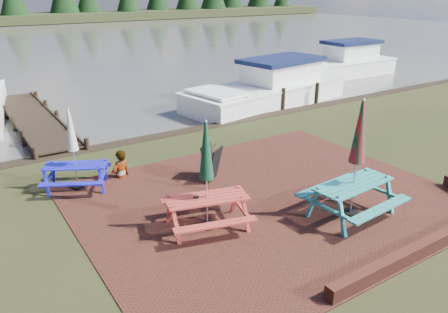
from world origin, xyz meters
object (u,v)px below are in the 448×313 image
(picnic_table_teal, at_px, (354,178))
(boat_near, at_px, (269,90))
(picnic_table_blue, at_px, (75,161))
(person, at_px, (119,151))
(chalkboard, at_px, (212,163))
(jetty, at_px, (35,119))
(picnic_table_red, at_px, (207,193))
(boat_far, at_px, (342,65))

(picnic_table_teal, xyz_separation_m, boat_near, (5.32, 9.74, -0.49))
(picnic_table_blue, relative_size, person, 1.39)
(boat_near, xyz_separation_m, person, (-9.02, -4.77, 0.32))
(chalkboard, relative_size, jetty, 0.11)
(picnic_table_red, bearing_deg, chalkboard, 71.37)
(picnic_table_red, bearing_deg, picnic_table_teal, -8.53)
(picnic_table_teal, distance_m, boat_near, 11.11)
(picnic_table_teal, height_order, picnic_table_red, picnic_table_teal)
(boat_near, distance_m, boat_far, 8.57)
(picnic_table_teal, relative_size, boat_near, 0.32)
(chalkboard, relative_size, person, 0.61)
(picnic_table_teal, xyz_separation_m, person, (-3.71, 4.97, -0.17))
(picnic_table_teal, height_order, boat_far, picnic_table_teal)
(picnic_table_red, distance_m, person, 3.68)
(picnic_table_red, height_order, boat_far, picnic_table_red)
(picnic_table_blue, bearing_deg, person, 29.30)
(chalkboard, distance_m, jetty, 9.01)
(picnic_table_blue, xyz_separation_m, jetty, (0.27, 7.04, -0.66))
(picnic_table_blue, height_order, jetty, picnic_table_blue)
(picnic_table_teal, relative_size, person, 1.74)
(jetty, bearing_deg, person, -82.43)
(jetty, xyz_separation_m, person, (0.93, -7.01, 0.68))
(boat_far, bearing_deg, jetty, 93.53)
(boat_far, bearing_deg, picnic_table_blue, 114.26)
(picnic_table_blue, bearing_deg, jetty, 115.61)
(picnic_table_red, relative_size, person, 1.55)
(jetty, relative_size, boat_near, 1.04)
(picnic_table_blue, distance_m, boat_far, 19.85)
(chalkboard, relative_size, boat_near, 0.11)
(picnic_table_blue, xyz_separation_m, person, (1.21, 0.03, 0.02))
(picnic_table_teal, height_order, person, picnic_table_teal)
(chalkboard, bearing_deg, picnic_table_teal, -98.94)
(person, bearing_deg, picnic_table_blue, -14.30)
(chalkboard, bearing_deg, picnic_table_red, -157.81)
(picnic_table_red, distance_m, boat_far, 19.99)
(jetty, bearing_deg, boat_far, 2.41)
(boat_far, bearing_deg, picnic_table_teal, 134.80)
(picnic_table_teal, bearing_deg, boat_far, 39.61)
(picnic_table_red, distance_m, jetty, 10.78)
(chalkboard, bearing_deg, jetty, 75.37)
(picnic_table_teal, xyz_separation_m, picnic_table_red, (-3.08, 1.35, -0.10))
(picnic_table_blue, xyz_separation_m, boat_far, (18.26, 7.80, -0.29))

